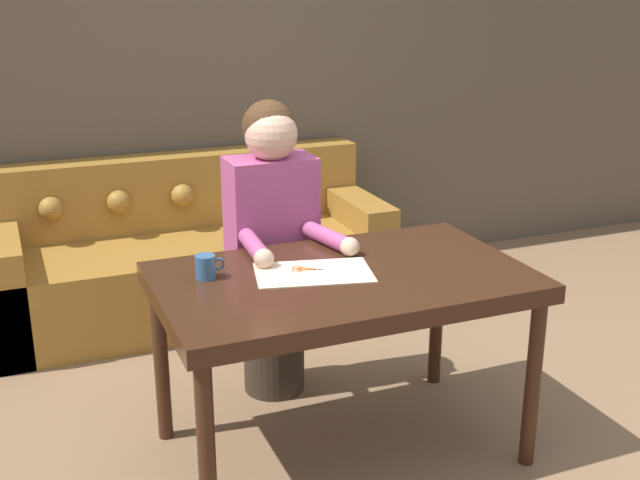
{
  "coord_description": "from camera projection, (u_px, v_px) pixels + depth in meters",
  "views": [
    {
      "loc": [
        -1.2,
        -2.57,
        1.84
      ],
      "look_at": [
        -0.08,
        0.15,
        0.86
      ],
      "focal_mm": 45.0,
      "sensor_mm": 36.0,
      "label": 1
    }
  ],
  "objects": [
    {
      "name": "scissors",
      "position": [
        309.0,
        270.0,
        3.06
      ],
      "size": [
        0.21,
        0.14,
        0.01
      ],
      "color": "silver",
      "rests_on": "dining_table"
    },
    {
      "name": "person",
      "position": [
        273.0,
        247.0,
        3.53
      ],
      "size": [
        0.44,
        0.59,
        1.34
      ],
      "color": "#33281E",
      "rests_on": "ground_plane"
    },
    {
      "name": "dining_table",
      "position": [
        343.0,
        292.0,
        3.05
      ],
      "size": [
        1.4,
        0.85,
        0.76
      ],
      "color": "#381E11",
      "rests_on": "ground_plane"
    },
    {
      "name": "mug",
      "position": [
        206.0,
        267.0,
        2.97
      ],
      "size": [
        0.11,
        0.08,
        0.09
      ],
      "color": "#335B84",
      "rests_on": "dining_table"
    },
    {
      "name": "ground_plane",
      "position": [
        352.0,
        449.0,
        3.27
      ],
      "size": [
        16.0,
        16.0,
        0.0
      ],
      "primitive_type": "plane",
      "color": "#846647"
    },
    {
      "name": "wall_back",
      "position": [
        208.0,
        72.0,
        4.68
      ],
      "size": [
        8.0,
        0.06,
        2.6
      ],
      "color": "brown",
      "rests_on": "ground_plane"
    },
    {
      "name": "pattern_paper_main",
      "position": [
        313.0,
        273.0,
        3.03
      ],
      "size": [
        0.49,
        0.37,
        0.0
      ],
      "color": "beige",
      "rests_on": "dining_table"
    },
    {
      "name": "couch",
      "position": [
        190.0,
        259.0,
        4.54
      ],
      "size": [
        2.18,
        0.82,
        0.86
      ],
      "color": "olive",
      "rests_on": "ground_plane"
    }
  ]
}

